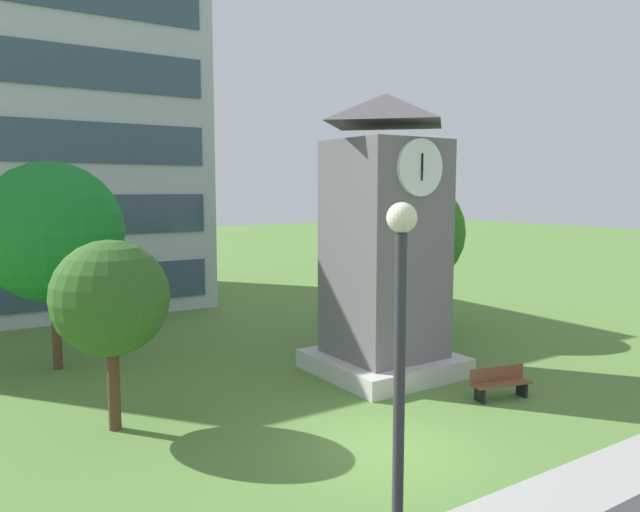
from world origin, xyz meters
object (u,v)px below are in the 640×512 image
object	(u,v)px
clock_tower	(385,252)
tree_streetside	(409,233)
tree_near_tower	(52,232)
tree_by_building	(110,299)
street_lamp	(399,387)
park_bench	(500,382)

from	to	relation	value
clock_tower	tree_streetside	bearing A→B (deg)	41.32
tree_near_tower	tree_by_building	world-z (taller)	tree_near_tower
tree_by_building	street_lamp	bearing A→B (deg)	-84.31
clock_tower	tree_streetside	world-z (taller)	clock_tower
street_lamp	tree_streetside	size ratio (longest dim) A/B	0.90
park_bench	tree_streetside	bearing A→B (deg)	66.12
clock_tower	tree_streetside	size ratio (longest dim) A/B	1.38
park_bench	street_lamp	world-z (taller)	street_lamp
tree_streetside	tree_by_building	size ratio (longest dim) A/B	1.36
park_bench	tree_near_tower	distance (m)	14.72
tree_near_tower	clock_tower	bearing A→B (deg)	-35.05
park_bench	street_lamp	size ratio (longest dim) A/B	0.32
street_lamp	tree_near_tower	world-z (taller)	tree_near_tower
street_lamp	tree_streetside	xyz separation A→B (m)	(12.33, 13.75, 0.53)
tree_by_building	tree_near_tower	bearing A→B (deg)	92.22
park_bench	tree_by_building	size ratio (longest dim) A/B	0.39
street_lamp	tree_streetside	world-z (taller)	tree_streetside
park_bench	tree_near_tower	size ratio (longest dim) A/B	0.27
tree_near_tower	tree_streetside	bearing A→B (deg)	-8.68
tree_near_tower	tree_streetside	xyz separation A→B (m)	(13.53, -2.07, -0.42)
clock_tower	tree_near_tower	bearing A→B (deg)	144.95
clock_tower	street_lamp	distance (m)	12.29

